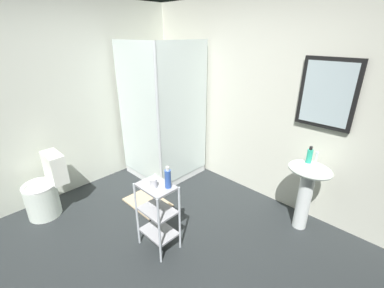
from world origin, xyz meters
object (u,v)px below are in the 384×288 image
Objects in this scene: pedestal_sink at (307,183)px; bath_mat at (148,202)px; rinse_cup at (154,183)px; toilet at (45,191)px; shampoo_bottle_blue at (168,178)px; shower_stall at (164,148)px; hand_soap_bottle at (309,156)px; storage_cart at (158,211)px.

bath_mat is at bearing -149.21° from pedestal_sink.
bath_mat is at bearing 150.86° from rinse_cup.
pedestal_sink is 3.05m from toilet.
shampoo_bottle_blue is 1.19m from bath_mat.
shampoo_bottle_blue is at bearing -20.42° from bath_mat.
shower_stall is 22.30× the size of rinse_cup.
shampoo_bottle_blue is (1.21, -0.95, 0.37)m from shower_stall.
rinse_cup reaches higher than toilet.
shower_stall reaches higher than rinse_cup.
pedestal_sink is at bearing 8.88° from shower_stall.
shampoo_bottle_blue reaches higher than toilet.
rinse_cup is at bearing -122.66° from hand_soap_bottle.
rinse_cup is at bearing 22.12° from toilet.
shower_stall is 9.18× the size of shampoo_bottle_blue.
toilet is at bearing -140.37° from pedestal_sink.
shampoo_bottle_blue is (1.52, 0.67, 0.52)m from toilet.
pedestal_sink is at bearing 55.88° from rinse_cup.
storage_cart is at bearing -123.57° from hand_soap_bottle.
bath_mat is (0.71, 0.97, -0.31)m from toilet.
storage_cart is 0.89m from bath_mat.
shower_stall is at bearing -171.12° from pedestal_sink.
shower_stall is at bearing 79.33° from toilet.
storage_cart is 0.42m from shampoo_bottle_blue.
pedestal_sink is 4.38× the size of hand_soap_bottle.
rinse_cup reaches higher than bath_mat.
shampoo_bottle_blue is at bearing -122.98° from pedestal_sink.
shower_stall reaches higher than toilet.
pedestal_sink is 1.35× the size of bath_mat.
bath_mat is at bearing 53.61° from toilet.
shampoo_bottle_blue is at bearing -121.39° from hand_soap_bottle.
hand_soap_bottle is at bearing 56.43° from storage_cart.
toilet is (-0.30, -1.62, -0.15)m from shower_stall.
rinse_cup is (-0.88, -1.38, -0.11)m from hand_soap_bottle.
pedestal_sink reaches higher than bath_mat.
rinse_cup is at bearing -136.82° from shampoo_bottle_blue.
pedestal_sink reaches higher than storage_cart.
shower_stall is 2.07m from hand_soap_bottle.
rinse_cup is 0.15× the size of bath_mat.
shower_stall is 0.89m from bath_mat.
toilet is 8.47× the size of rinse_cup.
pedestal_sink is 1.07× the size of toilet.
shower_stall is at bearing -170.44° from hand_soap_bottle.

